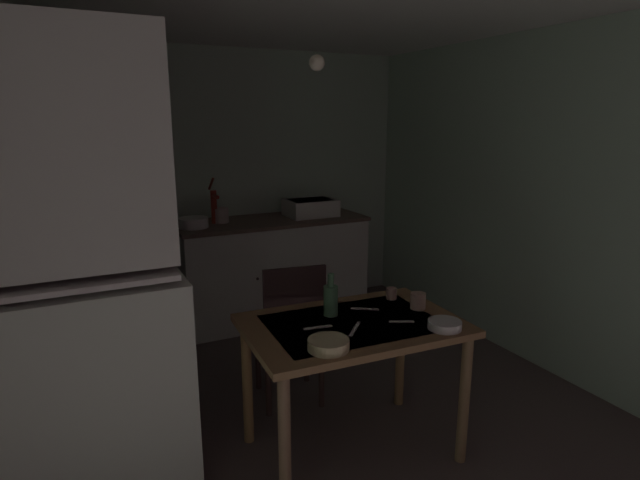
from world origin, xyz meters
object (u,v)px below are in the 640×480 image
(hutch_cabinet, at_px, (77,299))
(hand_pump, at_px, (214,204))
(glass_bottle, at_px, (331,299))
(chair_far_side, at_px, (291,331))
(serving_bowl_wide, at_px, (328,344))
(sink_basin, at_px, (311,207))
(mixing_bowl_counter, at_px, (193,223))
(mug_dark, at_px, (418,301))
(dining_table, at_px, (353,341))

(hutch_cabinet, bearing_deg, hand_pump, 59.43)
(glass_bottle, bearing_deg, chair_far_side, 95.26)
(hand_pump, height_order, serving_bowl_wide, hand_pump)
(sink_basin, height_order, mixing_bowl_counter, sink_basin)
(hutch_cabinet, relative_size, mug_dark, 24.34)
(hutch_cabinet, distance_m, chair_far_side, 1.33)
(sink_basin, relative_size, serving_bowl_wide, 2.30)
(glass_bottle, bearing_deg, sink_basin, 67.81)
(hutch_cabinet, xyz_separation_m, hand_pump, (1.10, 1.87, 0.07))
(sink_basin, height_order, glass_bottle, sink_basin)
(chair_far_side, bearing_deg, sink_basin, 60.48)
(hand_pump, bearing_deg, hutch_cabinet, -120.57)
(mixing_bowl_counter, xyz_separation_m, dining_table, (0.37, -1.99, -0.30))
(glass_bottle, bearing_deg, hand_pump, 93.15)
(mixing_bowl_counter, distance_m, dining_table, 2.04)
(mug_dark, bearing_deg, glass_bottle, 165.10)
(dining_table, xyz_separation_m, mug_dark, (0.42, 0.01, 0.15))
(serving_bowl_wide, bearing_deg, chair_far_side, 78.93)
(hutch_cabinet, height_order, dining_table, hutch_cabinet)
(chair_far_side, xyz_separation_m, mug_dark, (0.52, -0.58, 0.31))
(glass_bottle, bearing_deg, hutch_cabinet, 176.50)
(hutch_cabinet, height_order, mixing_bowl_counter, hutch_cabinet)
(mixing_bowl_counter, xyz_separation_m, serving_bowl_wide, (0.10, -2.22, -0.17))
(serving_bowl_wide, bearing_deg, hand_pump, 87.59)
(chair_far_side, height_order, glass_bottle, glass_bottle)
(hand_pump, relative_size, glass_bottle, 1.68)
(mixing_bowl_counter, bearing_deg, hutch_cabinet, -116.97)
(sink_basin, relative_size, mug_dark, 4.95)
(hutch_cabinet, distance_m, glass_bottle, 1.22)
(hand_pump, distance_m, mixing_bowl_counter, 0.26)
(dining_table, bearing_deg, serving_bowl_wide, -138.85)
(mixing_bowl_counter, xyz_separation_m, glass_bottle, (0.31, -1.85, -0.11))
(sink_basin, height_order, dining_table, sink_basin)
(hutch_cabinet, xyz_separation_m, serving_bowl_wide, (1.01, -0.45, -0.23))
(mixing_bowl_counter, bearing_deg, serving_bowl_wide, -87.32)
(hutch_cabinet, bearing_deg, glass_bottle, -3.50)
(hand_pump, xyz_separation_m, glass_bottle, (0.11, -1.94, -0.24))
(chair_far_side, xyz_separation_m, serving_bowl_wide, (-0.16, -0.83, 0.29))
(hutch_cabinet, distance_m, dining_table, 1.34)
(sink_basin, xyz_separation_m, serving_bowl_wide, (-0.98, -2.27, -0.21))
(dining_table, distance_m, serving_bowl_wide, 0.37)
(sink_basin, height_order, hand_pump, hand_pump)
(hutch_cabinet, height_order, chair_far_side, hutch_cabinet)
(chair_far_side, relative_size, glass_bottle, 4.04)
(mixing_bowl_counter, relative_size, dining_table, 0.21)
(mixing_bowl_counter, relative_size, chair_far_side, 0.26)
(dining_table, relative_size, mug_dark, 12.87)
(chair_far_side, distance_m, glass_bottle, 0.58)
(dining_table, bearing_deg, mixing_bowl_counter, 100.52)
(hand_pump, xyz_separation_m, mixing_bowl_counter, (-0.20, -0.10, -0.13))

